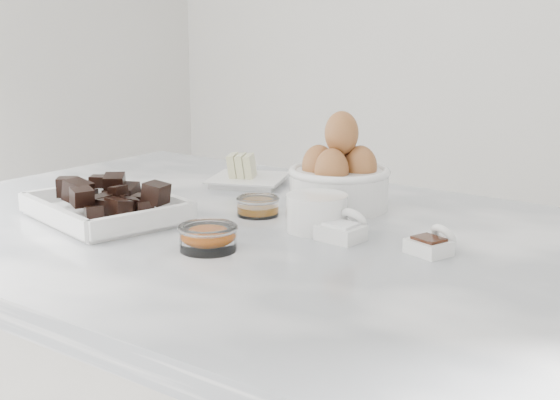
{
  "coord_description": "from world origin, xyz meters",
  "views": [
    {
      "loc": [
        0.69,
        -0.87,
        1.25
      ],
      "look_at": [
        0.02,
        0.03,
        0.98
      ],
      "focal_mm": 50.0,
      "sensor_mm": 36.0,
      "label": 1
    }
  ],
  "objects_px": {
    "butter_plate": "(247,175)",
    "zest_bowl": "(208,236)",
    "sugar_ramekin": "(317,211)",
    "salt_spoon": "(344,229)",
    "honey_bowl": "(258,206)",
    "vanilla_spoon": "(432,244)",
    "egg_bowl": "(339,177)",
    "chocolate_dish": "(106,203)"
  },
  "relations": [
    {
      "from": "sugar_ramekin",
      "to": "salt_spoon",
      "type": "relative_size",
      "value": 1.19
    },
    {
      "from": "butter_plate",
      "to": "honey_bowl",
      "type": "bearing_deg",
      "value": -47.05
    },
    {
      "from": "honey_bowl",
      "to": "vanilla_spoon",
      "type": "relative_size",
      "value": 0.92
    },
    {
      "from": "egg_bowl",
      "to": "honey_bowl",
      "type": "bearing_deg",
      "value": -123.06
    },
    {
      "from": "egg_bowl",
      "to": "salt_spoon",
      "type": "distance_m",
      "value": 0.19
    },
    {
      "from": "butter_plate",
      "to": "salt_spoon",
      "type": "height_order",
      "value": "butter_plate"
    },
    {
      "from": "butter_plate",
      "to": "salt_spoon",
      "type": "distance_m",
      "value": 0.4
    },
    {
      "from": "sugar_ramekin",
      "to": "zest_bowl",
      "type": "relative_size",
      "value": 1.1
    },
    {
      "from": "sugar_ramekin",
      "to": "vanilla_spoon",
      "type": "bearing_deg",
      "value": -1.18
    },
    {
      "from": "chocolate_dish",
      "to": "salt_spoon",
      "type": "bearing_deg",
      "value": 18.89
    },
    {
      "from": "egg_bowl",
      "to": "zest_bowl",
      "type": "xyz_separation_m",
      "value": [
        -0.01,
        -0.3,
        -0.03
      ]
    },
    {
      "from": "butter_plate",
      "to": "salt_spoon",
      "type": "bearing_deg",
      "value": -31.27
    },
    {
      "from": "honey_bowl",
      "to": "zest_bowl",
      "type": "xyz_separation_m",
      "value": [
        0.06,
        -0.19,
        0.0
      ]
    },
    {
      "from": "honey_bowl",
      "to": "salt_spoon",
      "type": "xyz_separation_m",
      "value": [
        0.18,
        -0.03,
        -0.0
      ]
    },
    {
      "from": "butter_plate",
      "to": "vanilla_spoon",
      "type": "relative_size",
      "value": 2.3
    },
    {
      "from": "vanilla_spoon",
      "to": "honey_bowl",
      "type": "bearing_deg",
      "value": 175.82
    },
    {
      "from": "chocolate_dish",
      "to": "salt_spoon",
      "type": "xyz_separation_m",
      "value": [
        0.36,
        0.12,
        -0.01
      ]
    },
    {
      "from": "sugar_ramekin",
      "to": "zest_bowl",
      "type": "xyz_separation_m",
      "value": [
        -0.06,
        -0.17,
        -0.01
      ]
    },
    {
      "from": "butter_plate",
      "to": "sugar_ramekin",
      "type": "xyz_separation_m",
      "value": [
        0.28,
        -0.19,
        0.01
      ]
    },
    {
      "from": "chocolate_dish",
      "to": "salt_spoon",
      "type": "distance_m",
      "value": 0.38
    },
    {
      "from": "butter_plate",
      "to": "egg_bowl",
      "type": "bearing_deg",
      "value": -13.18
    },
    {
      "from": "butter_plate",
      "to": "salt_spoon",
      "type": "xyz_separation_m",
      "value": [
        0.34,
        -0.21,
        -0.0
      ]
    },
    {
      "from": "honey_bowl",
      "to": "chocolate_dish",
      "type": "bearing_deg",
      "value": -138.23
    },
    {
      "from": "butter_plate",
      "to": "sugar_ramekin",
      "type": "relative_size",
      "value": 1.93
    },
    {
      "from": "sugar_ramekin",
      "to": "egg_bowl",
      "type": "height_order",
      "value": "egg_bowl"
    },
    {
      "from": "chocolate_dish",
      "to": "zest_bowl",
      "type": "distance_m",
      "value": 0.24
    },
    {
      "from": "sugar_ramekin",
      "to": "honey_bowl",
      "type": "height_order",
      "value": "sugar_ramekin"
    },
    {
      "from": "zest_bowl",
      "to": "vanilla_spoon",
      "type": "xyz_separation_m",
      "value": [
        0.25,
        0.17,
        -0.01
      ]
    },
    {
      "from": "butter_plate",
      "to": "zest_bowl",
      "type": "distance_m",
      "value": 0.42
    },
    {
      "from": "zest_bowl",
      "to": "chocolate_dish",
      "type": "bearing_deg",
      "value": 172.55
    },
    {
      "from": "chocolate_dish",
      "to": "honey_bowl",
      "type": "height_order",
      "value": "chocolate_dish"
    },
    {
      "from": "zest_bowl",
      "to": "butter_plate",
      "type": "bearing_deg",
      "value": 121.8
    },
    {
      "from": "sugar_ramekin",
      "to": "salt_spoon",
      "type": "xyz_separation_m",
      "value": [
        0.06,
        -0.02,
        -0.01
      ]
    },
    {
      "from": "vanilla_spoon",
      "to": "salt_spoon",
      "type": "bearing_deg",
      "value": -174.64
    },
    {
      "from": "egg_bowl",
      "to": "salt_spoon",
      "type": "xyz_separation_m",
      "value": [
        0.1,
        -0.15,
        -0.04
      ]
    },
    {
      "from": "chocolate_dish",
      "to": "butter_plate",
      "type": "bearing_deg",
      "value": 87.4
    },
    {
      "from": "chocolate_dish",
      "to": "zest_bowl",
      "type": "relative_size",
      "value": 3.42
    },
    {
      "from": "butter_plate",
      "to": "honey_bowl",
      "type": "relative_size",
      "value": 2.51
    },
    {
      "from": "sugar_ramekin",
      "to": "butter_plate",
      "type": "bearing_deg",
      "value": 146.1
    },
    {
      "from": "zest_bowl",
      "to": "vanilla_spoon",
      "type": "bearing_deg",
      "value": 33.74
    },
    {
      "from": "honey_bowl",
      "to": "salt_spoon",
      "type": "distance_m",
      "value": 0.18
    },
    {
      "from": "sugar_ramekin",
      "to": "honey_bowl",
      "type": "xyz_separation_m",
      "value": [
        -0.12,
        0.02,
        -0.01
      ]
    }
  ]
}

